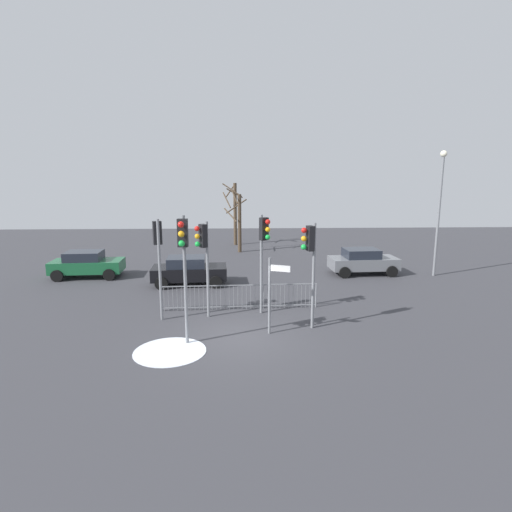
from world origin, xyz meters
The scene contains 15 objects.
ground_plane centered at (0.00, 0.00, 0.00)m, with size 60.00×60.00×0.00m, color #38383D.
traffic_light_rear_right centered at (-1.40, 2.07, 2.83)m, with size 0.50×0.43×3.86m.
traffic_light_rear_left centered at (-3.14, 2.02, 2.92)m, with size 0.38×0.54×3.98m.
traffic_light_foreground_left centered at (-1.81, -0.64, 3.19)m, with size 0.33×0.57×4.35m.
traffic_light_foreground_right centered at (0.95, 2.42, 2.98)m, with size 0.43×0.50×4.07m.
traffic_light_mid_right centered at (2.54, 0.72, 2.89)m, with size 0.55×0.37×3.94m.
direction_sign_post centered at (1.11, 0.24, 1.57)m, with size 0.74×0.34×2.78m.
pedestrian_guard_railing centered at (0.00, 3.06, 0.55)m, with size 6.59×0.32×1.07m.
car_green_near centered at (-8.51, 8.95, 0.77)m, with size 3.89×2.11×1.47m.
car_black_trailing centered at (-2.66, 7.17, 0.77)m, with size 3.90×2.12×1.47m.
car_grey_far centered at (7.02, 9.13, 0.77)m, with size 3.89×2.12×1.47m.
street_lamp centered at (10.97, 8.62, 4.21)m, with size 0.36×0.36×6.90m.
bare_tree_left centered at (-0.42, 19.54, 2.71)m, with size 1.63×1.78×4.97m.
bare_tree_centre centered at (-0.08, 16.33, 2.27)m, with size 1.71×2.16×4.64m.
snow_patch_kerb centered at (-2.28, -1.19, 0.01)m, with size 2.35×2.35×0.01m, color silver.
Camera 1 is at (0.03, -13.82, 5.63)m, focal length 29.08 mm.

